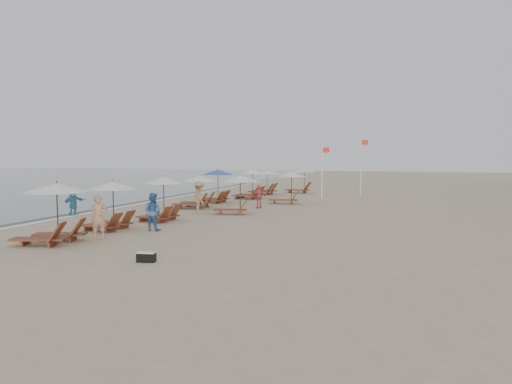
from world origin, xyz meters
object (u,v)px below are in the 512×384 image
(waterline_walker, at_px, (73,202))
(duffel_bag, at_px, (146,257))
(lounger_station_6, at_px, (264,182))
(inland_station_0, at_px, (236,190))
(beachgoer_near, at_px, (99,217))
(beachgoer_mid_a, at_px, (153,212))
(lounger_station_0, at_px, (52,213))
(lounger_station_4, at_px, (215,186))
(lounger_station_3, at_px, (196,192))
(beachgoer_far_a, at_px, (259,197))
(beachgoer_mid_b, at_px, (199,197))
(inland_station_1, at_px, (288,184))
(lounger_station_5, at_px, (249,186))
(flag_pole_near, at_px, (322,169))
(inland_station_2, at_px, (301,179))
(lounger_station_1, at_px, (109,205))
(lounger_station_2, at_px, (160,199))

(waterline_walker, height_order, duffel_bag, waterline_walker)
(lounger_station_6, relative_size, inland_station_0, 1.03)
(beachgoer_near, bearing_deg, beachgoer_mid_a, 35.14)
(lounger_station_0, height_order, lounger_station_4, lounger_station_4)
(lounger_station_3, relative_size, beachgoer_far_a, 1.89)
(beachgoer_mid_b, height_order, beachgoer_far_a, beachgoer_mid_b)
(beachgoer_far_a, bearing_deg, inland_station_1, -153.31)
(lounger_station_5, relative_size, flag_pole_near, 0.62)
(beachgoer_near, bearing_deg, lounger_station_0, -169.16)
(lounger_station_0, xyz_separation_m, lounger_station_5, (1.22, 19.91, -0.17))
(inland_station_1, distance_m, inland_station_2, 9.37)
(lounger_station_3, bearing_deg, lounger_station_1, -89.50)
(lounger_station_4, xyz_separation_m, beachgoer_far_a, (4.04, -2.41, -0.46))
(lounger_station_2, xyz_separation_m, lounger_station_3, (-0.83, 6.02, -0.13))
(lounger_station_4, xyz_separation_m, lounger_station_6, (1.26, 7.84, -0.15))
(beachgoer_near, xyz_separation_m, beachgoer_mid_b, (0.28, 8.95, 0.04))
(inland_station_2, distance_m, waterline_walker, 21.19)
(inland_station_0, bearing_deg, beachgoer_far_a, 83.40)
(lounger_station_3, bearing_deg, inland_station_2, 74.40)
(flag_pole_near, bearing_deg, beachgoer_mid_b, -114.19)
(flag_pole_near, bearing_deg, lounger_station_1, -109.77)
(beachgoer_near, xyz_separation_m, flag_pole_near, (5.42, 20.40, 1.41))
(inland_station_1, height_order, beachgoer_far_a, inland_station_1)
(inland_station_2, height_order, flag_pole_near, flag_pole_near)
(inland_station_1, xyz_separation_m, waterline_walker, (-9.87, -10.01, -0.57))
(inland_station_1, bearing_deg, waterline_walker, -134.60)
(inland_station_1, bearing_deg, lounger_station_3, -138.46)
(beachgoer_near, xyz_separation_m, beachgoer_mid_a, (0.88, 2.70, -0.05))
(lounger_station_2, bearing_deg, beachgoer_mid_b, 79.63)
(beachgoer_far_a, bearing_deg, inland_station_2, -135.48)
(beachgoer_mid_a, distance_m, duffel_bag, 6.45)
(lounger_station_2, xyz_separation_m, beachgoer_near, (0.34, -5.55, -0.25))
(beachgoer_mid_b, height_order, duffel_bag, beachgoer_mid_b)
(beachgoer_mid_a, bearing_deg, beachgoer_near, 76.92)
(lounger_station_3, distance_m, beachgoer_far_a, 4.08)
(lounger_station_0, relative_size, inland_station_1, 1.01)
(lounger_station_6, bearing_deg, duffel_bag, -81.31)
(lounger_station_6, height_order, beachgoer_near, lounger_station_6)
(lounger_station_6, relative_size, inland_station_2, 0.97)
(lounger_station_2, distance_m, inland_station_2, 19.96)
(lounger_station_5, bearing_deg, lounger_station_4, -110.63)
(beachgoer_mid_a, height_order, duffel_bag, beachgoer_mid_a)
(lounger_station_4, xyz_separation_m, flag_pole_near, (6.71, 5.34, 1.11))
(inland_station_2, xyz_separation_m, waterline_walker, (-8.72, -19.31, -0.51))
(lounger_station_4, height_order, flag_pole_near, flag_pole_near)
(beachgoer_mid_a, bearing_deg, lounger_station_6, -82.55)
(inland_station_2, height_order, beachgoer_mid_a, inland_station_2)
(lounger_station_1, relative_size, waterline_walker, 1.58)
(lounger_station_0, bearing_deg, duffel_bag, -18.22)
(inland_station_0, bearing_deg, duffel_bag, -82.90)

